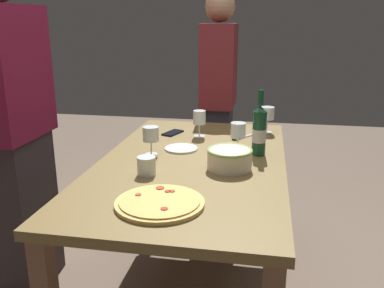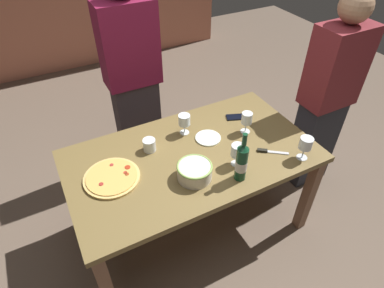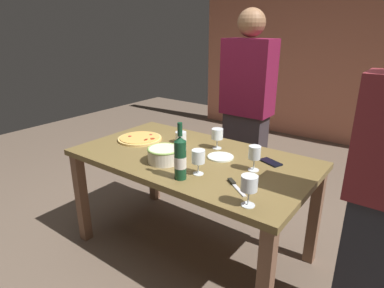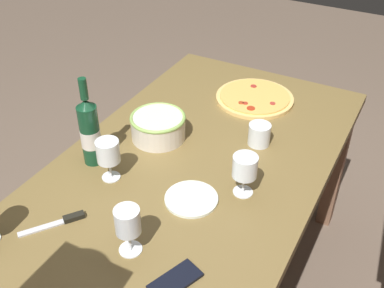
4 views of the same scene
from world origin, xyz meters
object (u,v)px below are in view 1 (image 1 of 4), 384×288
pizza (160,203)px  person_guest_left (15,131)px  side_plate (181,149)px  person_host (218,103)px  pizza_knife (242,137)px  serving_bowl (229,158)px  wine_glass_far_right (267,115)px  wine_glass_far_left (151,135)px  wine_bottle (259,130)px  cup_amber (146,166)px  cell_phone (173,133)px  wine_glass_by_bottle (199,119)px  dining_table (192,178)px  wine_glass_near_pizza (238,131)px

pizza → person_guest_left: bearing=62.3°
side_plate → person_host: bearing=-4.6°
side_plate → pizza_knife: (0.28, -0.30, 0.00)m
serving_bowl → pizza_knife: serving_bowl is taller
pizza → person_host: (1.68, -0.02, 0.06)m
wine_glass_far_right → side_plate: bearing=134.4°
wine_glass_far_left → person_guest_left: person_guest_left is taller
pizza → serving_bowl: size_ratio=1.58×
serving_bowl → wine_bottle: 0.28m
cup_amber → cell_phone: (0.70, 0.04, -0.04)m
pizza → wine_glass_by_bottle: wine_glass_by_bottle is taller
person_host → dining_table: bearing=-0.0°
wine_glass_near_pizza → cup_amber: (-0.43, 0.37, -0.07)m
dining_table → wine_glass_near_pizza: bearing=-45.9°
wine_bottle → pizza_knife: 0.34m
wine_glass_far_left → side_plate: (0.11, -0.13, -0.10)m
serving_bowl → wine_bottle: size_ratio=0.64×
dining_table → side_plate: side_plate is taller
serving_bowl → person_guest_left: (0.01, 1.08, 0.07)m
wine_glass_far_right → dining_table: bearing=149.6°
wine_glass_by_bottle → pizza_knife: bearing=-87.4°
dining_table → person_host: person_host is taller
side_plate → serving_bowl: bearing=-132.1°
wine_glass_by_bottle → wine_glass_far_right: bearing=-66.9°
wine_glass_near_pizza → wine_glass_far_left: size_ratio=1.03×
wine_glass_by_bottle → serving_bowl: bearing=-156.6°
dining_table → wine_glass_by_bottle: wine_glass_by_bottle is taller
wine_glass_far_right → side_plate: size_ratio=0.91×
dining_table → wine_glass_near_pizza: (0.20, -0.21, 0.20)m
wine_bottle → wine_glass_by_bottle: size_ratio=2.13×
cell_phone → person_guest_left: person_guest_left is taller
pizza → serving_bowl: (0.44, -0.22, 0.04)m
cell_phone → pizza_knife: 0.42m
pizza → wine_glass_by_bottle: size_ratio=2.15×
pizza_knife → wine_glass_near_pizza: bearing=178.8°
wine_glass_near_pizza → cell_phone: 0.51m
cell_phone → person_guest_left: 0.89m
wine_glass_far_left → side_plate: wine_glass_far_left is taller
pizza → pizza_knife: bearing=-13.9°
serving_bowl → person_guest_left: 1.09m
pizza_knife → person_host: 0.75m
dining_table → wine_glass_near_pizza: 0.35m
pizza → cell_phone: 1.01m
wine_glass_near_pizza → person_guest_left: (-0.27, 1.10, 0.02)m
cell_phone → wine_bottle: bearing=-10.4°
wine_glass_by_bottle → person_host: person_host is taller
pizza → wine_glass_near_pizza: wine_glass_near_pizza is taller
wine_bottle → person_guest_left: bearing=100.4°
side_plate → person_host: 1.00m
serving_bowl → cup_amber: bearing=112.1°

